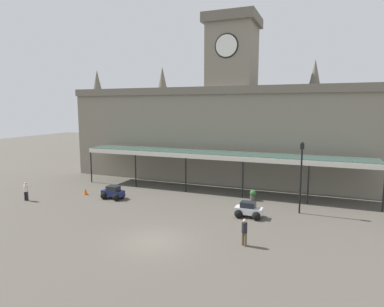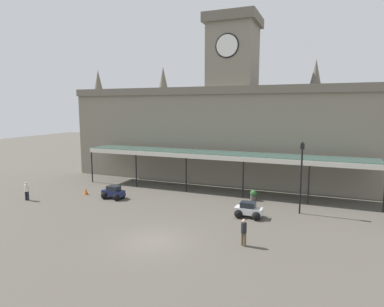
% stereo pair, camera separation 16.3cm
% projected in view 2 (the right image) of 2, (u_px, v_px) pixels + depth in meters
% --- Properties ---
extents(ground_plane, '(140.00, 140.00, 0.00)m').
position_uv_depth(ground_plane, '(153.00, 241.00, 20.52)').
color(ground_plane, '#4F4A42').
extents(station_building, '(37.73, 5.77, 17.95)m').
position_uv_depth(station_building, '(232.00, 128.00, 36.58)').
color(station_building, gray).
rests_on(station_building, ground).
extents(entrance_canopy, '(28.67, 3.26, 3.89)m').
position_uv_depth(entrance_canopy, '(218.00, 154.00, 32.22)').
color(entrance_canopy, '#38564C').
rests_on(entrance_canopy, ground).
extents(car_navy_sedan, '(2.08, 1.57, 1.19)m').
position_uv_depth(car_navy_sedan, '(113.00, 193.00, 30.13)').
color(car_navy_sedan, '#19214C').
rests_on(car_navy_sedan, ground).
extents(car_white_sedan, '(2.06, 1.54, 1.19)m').
position_uv_depth(car_white_sedan, '(249.00, 211.00, 24.96)').
color(car_white_sedan, silver).
rests_on(car_white_sedan, ground).
extents(pedestrian_beside_cars, '(0.35, 0.34, 1.67)m').
position_uv_depth(pedestrian_beside_cars, '(244.00, 231.00, 19.76)').
color(pedestrian_beside_cars, brown).
rests_on(pedestrian_beside_cars, ground).
extents(pedestrian_near_entrance, '(0.39, 0.34, 1.67)m').
position_uv_depth(pedestrian_near_entrance, '(27.00, 190.00, 29.49)').
color(pedestrian_near_entrance, black).
rests_on(pedestrian_near_entrance, ground).
extents(victorian_lamppost, '(0.30, 0.30, 5.70)m').
position_uv_depth(victorian_lamppost, '(301.00, 170.00, 25.45)').
color(victorian_lamppost, black).
rests_on(victorian_lamppost, ground).
extents(traffic_cone, '(0.40, 0.40, 0.66)m').
position_uv_depth(traffic_cone, '(86.00, 191.00, 31.54)').
color(traffic_cone, orange).
rests_on(traffic_cone, ground).
extents(planter_forecourt_centre, '(0.60, 0.60, 0.96)m').
position_uv_depth(planter_forecourt_centre, '(253.00, 195.00, 29.54)').
color(planter_forecourt_centre, '#47423D').
rests_on(planter_forecourt_centre, ground).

